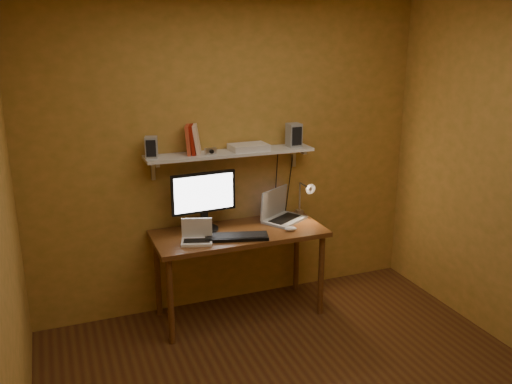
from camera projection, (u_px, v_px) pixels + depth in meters
name	position (u px, v px, depth m)	size (l,w,h in m)	color
room	(320.00, 214.00, 3.13)	(3.44, 3.24, 2.64)	#523215
desk	(239.00, 241.00, 4.44)	(1.40, 0.60, 0.75)	brown
wall_shelf	(231.00, 153.00, 4.41)	(1.40, 0.25, 0.21)	silver
monitor	(204.00, 198.00, 4.36)	(0.54, 0.24, 0.49)	black
laptop	(280.00, 212.00, 4.67)	(0.44, 0.41, 0.27)	#94979C
netbook	(197.00, 235.00, 4.18)	(0.28, 0.23, 0.18)	white
keyboard	(237.00, 237.00, 4.25)	(0.50, 0.17, 0.03)	black
mouse	(291.00, 229.00, 4.42)	(0.10, 0.06, 0.03)	white
desk_lamp	(306.00, 194.00, 4.69)	(0.09, 0.23, 0.38)	silver
speaker_left	(151.00, 147.00, 4.17)	(0.09, 0.09, 0.17)	#94979C
speaker_right	(294.00, 135.00, 4.57)	(0.11, 0.11, 0.20)	#94979C
books	(193.00, 140.00, 4.28)	(0.17, 0.17, 0.24)	#C14325
shelf_camera	(211.00, 151.00, 4.28)	(0.10, 0.05, 0.06)	silver
router	(249.00, 147.00, 4.45)	(0.31, 0.21, 0.05)	white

